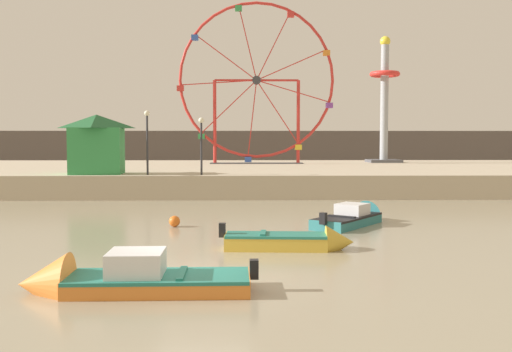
{
  "coord_description": "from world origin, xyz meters",
  "views": [
    {
      "loc": [
        1.1,
        -14.57,
        3.47
      ],
      "look_at": [
        1.56,
        11.01,
        1.84
      ],
      "focal_mm": 41.17,
      "sensor_mm": 36.0,
      "label": 1
    }
  ],
  "objects_px": {
    "motorboat_mustard_yellow": "(296,241)",
    "ferris_wheel_red_frame": "(257,83)",
    "drop_tower_steel_tower": "(384,101)",
    "promenade_lamp_near": "(147,133)",
    "mooring_buoy_orange": "(175,221)",
    "motorboat_orange_hull": "(112,280)",
    "carnival_booth_green_kiosk": "(97,143)",
    "promenade_lamp_far": "(201,137)",
    "motorboat_teal_painted": "(357,217)"
  },
  "relations": [
    {
      "from": "ferris_wheel_red_frame",
      "to": "mooring_buoy_orange",
      "type": "relative_size",
      "value": 30.46
    },
    {
      "from": "promenade_lamp_far",
      "to": "mooring_buoy_orange",
      "type": "height_order",
      "value": "promenade_lamp_far"
    },
    {
      "from": "motorboat_mustard_yellow",
      "to": "motorboat_orange_hull",
      "type": "bearing_deg",
      "value": -129.01
    },
    {
      "from": "drop_tower_steel_tower",
      "to": "promenade_lamp_far",
      "type": "distance_m",
      "value": 23.46
    },
    {
      "from": "motorboat_teal_painted",
      "to": "mooring_buoy_orange",
      "type": "xyz_separation_m",
      "value": [
        -7.37,
        -0.8,
        -0.05
      ]
    },
    {
      "from": "motorboat_mustard_yellow",
      "to": "promenade_lamp_near",
      "type": "distance_m",
      "value": 17.75
    },
    {
      "from": "drop_tower_steel_tower",
      "to": "motorboat_teal_painted",
      "type": "bearing_deg",
      "value": -105.37
    },
    {
      "from": "motorboat_mustard_yellow",
      "to": "mooring_buoy_orange",
      "type": "relative_size",
      "value": 9.67
    },
    {
      "from": "drop_tower_steel_tower",
      "to": "promenade_lamp_near",
      "type": "distance_m",
      "value": 25.47
    },
    {
      "from": "motorboat_orange_hull",
      "to": "promenade_lamp_near",
      "type": "distance_m",
      "value": 21.32
    },
    {
      "from": "promenade_lamp_far",
      "to": "mooring_buoy_orange",
      "type": "xyz_separation_m",
      "value": [
        -0.25,
        -10.92,
        -3.38
      ]
    },
    {
      "from": "motorboat_teal_painted",
      "to": "carnival_booth_green_kiosk",
      "type": "relative_size",
      "value": 1.3
    },
    {
      "from": "ferris_wheel_red_frame",
      "to": "promenade_lamp_near",
      "type": "height_order",
      "value": "ferris_wheel_red_frame"
    },
    {
      "from": "drop_tower_steel_tower",
      "to": "mooring_buoy_orange",
      "type": "height_order",
      "value": "drop_tower_steel_tower"
    },
    {
      "from": "carnival_booth_green_kiosk",
      "to": "motorboat_orange_hull",
      "type": "bearing_deg",
      "value": -79.74
    },
    {
      "from": "motorboat_teal_painted",
      "to": "carnival_booth_green_kiosk",
      "type": "bearing_deg",
      "value": 86.47
    },
    {
      "from": "ferris_wheel_red_frame",
      "to": "motorboat_mustard_yellow",
      "type": "bearing_deg",
      "value": -88.79
    },
    {
      "from": "motorboat_mustard_yellow",
      "to": "motorboat_teal_painted",
      "type": "relative_size",
      "value": 0.93
    },
    {
      "from": "drop_tower_steel_tower",
      "to": "ferris_wheel_red_frame",
      "type": "bearing_deg",
      "value": -166.46
    },
    {
      "from": "motorboat_orange_hull",
      "to": "ferris_wheel_red_frame",
      "type": "distance_m",
      "value": 37.02
    },
    {
      "from": "promenade_lamp_near",
      "to": "promenade_lamp_far",
      "type": "distance_m",
      "value": 3.14
    },
    {
      "from": "drop_tower_steel_tower",
      "to": "promenade_lamp_near",
      "type": "bearing_deg",
      "value": -135.17
    },
    {
      "from": "motorboat_orange_hull",
      "to": "promenade_lamp_near",
      "type": "relative_size",
      "value": 1.46
    },
    {
      "from": "carnival_booth_green_kiosk",
      "to": "promenade_lamp_far",
      "type": "xyz_separation_m",
      "value": [
        6.28,
        -1.06,
        0.39
      ]
    },
    {
      "from": "drop_tower_steel_tower",
      "to": "mooring_buoy_orange",
      "type": "bearing_deg",
      "value": -117.61
    },
    {
      "from": "promenade_lamp_near",
      "to": "motorboat_orange_hull",
      "type": "bearing_deg",
      "value": -82.73
    },
    {
      "from": "motorboat_orange_hull",
      "to": "mooring_buoy_orange",
      "type": "distance_m",
      "value": 9.87
    },
    {
      "from": "promenade_lamp_far",
      "to": "motorboat_orange_hull",
      "type": "bearing_deg",
      "value": -91.29
    },
    {
      "from": "motorboat_teal_painted",
      "to": "mooring_buoy_orange",
      "type": "height_order",
      "value": "motorboat_teal_painted"
    },
    {
      "from": "ferris_wheel_red_frame",
      "to": "motorboat_teal_painted",
      "type": "bearing_deg",
      "value": -81.81
    },
    {
      "from": "motorboat_orange_hull",
      "to": "promenade_lamp_near",
      "type": "xyz_separation_m",
      "value": [
        -2.66,
        20.86,
        3.56
      ]
    },
    {
      "from": "motorboat_orange_hull",
      "to": "motorboat_teal_painted",
      "type": "height_order",
      "value": "motorboat_orange_hull"
    },
    {
      "from": "motorboat_orange_hull",
      "to": "drop_tower_steel_tower",
      "type": "bearing_deg",
      "value": -112.64
    },
    {
      "from": "carnival_booth_green_kiosk",
      "to": "mooring_buoy_orange",
      "type": "height_order",
      "value": "carnival_booth_green_kiosk"
    },
    {
      "from": "carnival_booth_green_kiosk",
      "to": "ferris_wheel_red_frame",
      "type": "bearing_deg",
      "value": 50.73
    },
    {
      "from": "motorboat_teal_painted",
      "to": "mooring_buoy_orange",
      "type": "bearing_deg",
      "value": 132.51
    },
    {
      "from": "mooring_buoy_orange",
      "to": "ferris_wheel_red_frame",
      "type": "bearing_deg",
      "value": 81.87
    },
    {
      "from": "carnival_booth_green_kiosk",
      "to": "promenade_lamp_near",
      "type": "relative_size",
      "value": 0.95
    },
    {
      "from": "motorboat_orange_hull",
      "to": "carnival_booth_green_kiosk",
      "type": "height_order",
      "value": "carnival_booth_green_kiosk"
    },
    {
      "from": "ferris_wheel_red_frame",
      "to": "drop_tower_steel_tower",
      "type": "height_order",
      "value": "ferris_wheel_red_frame"
    },
    {
      "from": "motorboat_mustard_yellow",
      "to": "promenade_lamp_far",
      "type": "bearing_deg",
      "value": 107.97
    },
    {
      "from": "motorboat_mustard_yellow",
      "to": "ferris_wheel_red_frame",
      "type": "distance_m",
      "value": 31.9
    },
    {
      "from": "drop_tower_steel_tower",
      "to": "mooring_buoy_orange",
      "type": "distance_m",
      "value": 33.18
    },
    {
      "from": "ferris_wheel_red_frame",
      "to": "mooring_buoy_orange",
      "type": "height_order",
      "value": "ferris_wheel_red_frame"
    },
    {
      "from": "promenade_lamp_near",
      "to": "carnival_booth_green_kiosk",
      "type": "bearing_deg",
      "value": 162.53
    },
    {
      "from": "promenade_lamp_far",
      "to": "drop_tower_steel_tower",
      "type": "bearing_deg",
      "value": 50.4
    },
    {
      "from": "motorboat_mustard_yellow",
      "to": "promenade_lamp_far",
      "type": "xyz_separation_m",
      "value": [
        -4.12,
        15.74,
        3.33
      ]
    },
    {
      "from": "motorboat_teal_painted",
      "to": "carnival_booth_green_kiosk",
      "type": "xyz_separation_m",
      "value": [
        -13.39,
        11.18,
        2.94
      ]
    },
    {
      "from": "motorboat_orange_hull",
      "to": "carnival_booth_green_kiosk",
      "type": "xyz_separation_m",
      "value": [
        -5.81,
        21.85,
        2.94
      ]
    },
    {
      "from": "promenade_lamp_far",
      "to": "ferris_wheel_red_frame",
      "type": "bearing_deg",
      "value": 77.12
    }
  ]
}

